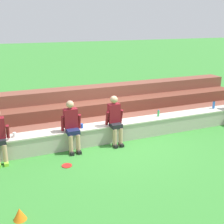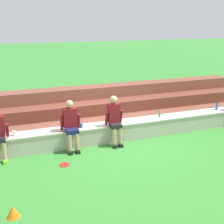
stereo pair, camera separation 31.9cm
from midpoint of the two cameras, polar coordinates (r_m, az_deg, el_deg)
ground_plane at (r=8.51m, az=0.20°, el=-6.03°), size 80.00×80.00×0.00m
stone_seating_wall at (r=8.61m, az=-0.42°, el=-3.70°), size 9.73×0.53×0.53m
brick_bleachers at (r=10.04m, az=-3.99°, el=0.51°), size 11.02×1.93×1.19m
person_left_of_center at (r=7.85m, az=-9.10°, el=-2.46°), size 0.55×0.56×1.39m
person_center at (r=8.16m, az=-0.52°, el=-1.38°), size 0.51×0.53×1.41m
water_bottle_center_gap at (r=10.39m, az=18.60°, el=1.32°), size 0.08×0.08×0.26m
water_bottle_mid_left at (r=9.15m, az=8.15°, el=-0.28°), size 0.07×0.07×0.20m
plastic_cup_right_end at (r=7.96m, az=-19.78°, el=-4.24°), size 0.08×0.08×0.12m
plastic_cup_middle at (r=8.15m, az=-7.11°, el=-2.76°), size 0.08×0.08×0.12m
frisbee at (r=7.33m, az=-10.15°, el=-10.37°), size 0.25×0.25×0.02m
sports_cone at (r=5.77m, az=-19.35°, el=-18.46°), size 0.24×0.24×0.23m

